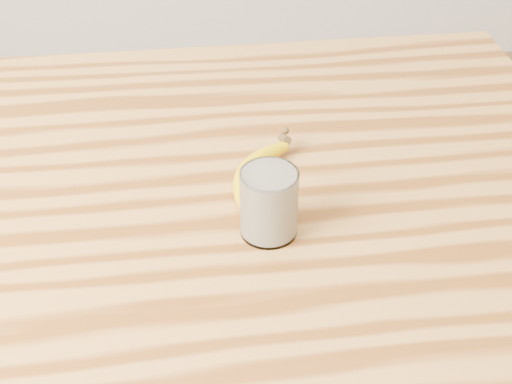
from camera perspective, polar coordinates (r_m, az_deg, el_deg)
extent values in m
cube|color=#AC7334|center=(1.01, -6.00, 0.23)|extent=(1.20, 0.80, 0.04)
cylinder|color=brown|center=(1.65, 13.68, -3.59)|extent=(0.06, 0.06, 0.86)
cylinder|color=white|center=(0.88, 1.04, -0.90)|extent=(0.07, 0.07, 0.09)
torus|color=white|center=(0.85, 1.07, 1.43)|extent=(0.07, 0.07, 0.00)
cylinder|color=white|center=(0.88, 1.04, -0.86)|extent=(0.07, 0.07, 0.09)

